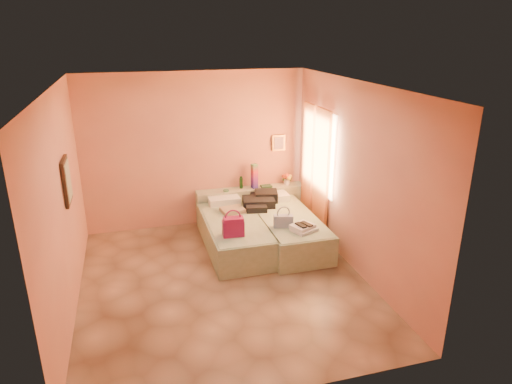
{
  "coord_description": "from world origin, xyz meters",
  "views": [
    {
      "loc": [
        -1.12,
        -5.69,
        3.48
      ],
      "look_at": [
        0.72,
        0.85,
        1.03
      ],
      "focal_mm": 32.0,
      "sensor_mm": 36.0,
      "label": 1
    }
  ],
  "objects_px": {
    "flower_vase": "(287,178)",
    "blue_handbag": "(283,221)",
    "bed_left": "(234,234)",
    "bed_right": "(287,230)",
    "towel_stack": "(304,228)",
    "water_bottle": "(241,183)",
    "green_book": "(266,186)",
    "headboard_ledge": "(251,204)",
    "magenta_handbag": "(233,226)"
  },
  "relations": [
    {
      "from": "water_bottle",
      "to": "green_book",
      "type": "height_order",
      "value": "water_bottle"
    },
    {
      "from": "magenta_handbag",
      "to": "blue_handbag",
      "type": "bearing_deg",
      "value": 10.99
    },
    {
      "from": "green_book",
      "to": "flower_vase",
      "type": "distance_m",
      "value": 0.44
    },
    {
      "from": "headboard_ledge",
      "to": "magenta_handbag",
      "type": "bearing_deg",
      "value": -113.77
    },
    {
      "from": "headboard_ledge",
      "to": "blue_handbag",
      "type": "height_order",
      "value": "blue_handbag"
    },
    {
      "from": "bed_right",
      "to": "magenta_handbag",
      "type": "relative_size",
      "value": 6.23
    },
    {
      "from": "bed_right",
      "to": "blue_handbag",
      "type": "bearing_deg",
      "value": -118.3
    },
    {
      "from": "flower_vase",
      "to": "magenta_handbag",
      "type": "xyz_separation_m",
      "value": [
        -1.43,
        -1.62,
        -0.13
      ]
    },
    {
      "from": "headboard_ledge",
      "to": "green_book",
      "type": "height_order",
      "value": "green_book"
    },
    {
      "from": "water_bottle",
      "to": "green_book",
      "type": "distance_m",
      "value": 0.48
    },
    {
      "from": "flower_vase",
      "to": "magenta_handbag",
      "type": "relative_size",
      "value": 0.82
    },
    {
      "from": "bed_left",
      "to": "towel_stack",
      "type": "height_order",
      "value": "towel_stack"
    },
    {
      "from": "blue_handbag",
      "to": "green_book",
      "type": "bearing_deg",
      "value": 96.97
    },
    {
      "from": "green_book",
      "to": "towel_stack",
      "type": "distance_m",
      "value": 1.74
    },
    {
      "from": "flower_vase",
      "to": "blue_handbag",
      "type": "relative_size",
      "value": 0.87
    },
    {
      "from": "bed_left",
      "to": "bed_right",
      "type": "distance_m",
      "value": 0.9
    },
    {
      "from": "towel_stack",
      "to": "bed_right",
      "type": "bearing_deg",
      "value": 94.65
    },
    {
      "from": "bed_right",
      "to": "towel_stack",
      "type": "height_order",
      "value": "towel_stack"
    },
    {
      "from": "green_book",
      "to": "magenta_handbag",
      "type": "height_order",
      "value": "magenta_handbag"
    },
    {
      "from": "flower_vase",
      "to": "headboard_ledge",
      "type": "bearing_deg",
      "value": 179.86
    },
    {
      "from": "bed_right",
      "to": "magenta_handbag",
      "type": "xyz_separation_m",
      "value": [
        -1.04,
        -0.49,
        0.4
      ]
    },
    {
      "from": "bed_right",
      "to": "water_bottle",
      "type": "xyz_separation_m",
      "value": [
        -0.5,
        1.18,
        0.51
      ]
    },
    {
      "from": "bed_left",
      "to": "bed_right",
      "type": "bearing_deg",
      "value": -5.6
    },
    {
      "from": "green_book",
      "to": "towel_stack",
      "type": "height_order",
      "value": "green_book"
    },
    {
      "from": "water_bottle",
      "to": "blue_handbag",
      "type": "relative_size",
      "value": 0.72
    },
    {
      "from": "bed_left",
      "to": "water_bottle",
      "type": "bearing_deg",
      "value": 70.02
    },
    {
      "from": "blue_handbag",
      "to": "flower_vase",
      "type": "bearing_deg",
      "value": 82.21
    },
    {
      "from": "green_book",
      "to": "flower_vase",
      "type": "xyz_separation_m",
      "value": [
        0.42,
        0.03,
        0.12
      ]
    },
    {
      "from": "blue_handbag",
      "to": "bed_left",
      "type": "bearing_deg",
      "value": 159.04
    },
    {
      "from": "towel_stack",
      "to": "green_book",
      "type": "bearing_deg",
      "value": 92.85
    },
    {
      "from": "bed_left",
      "to": "magenta_handbag",
      "type": "height_order",
      "value": "magenta_handbag"
    },
    {
      "from": "bed_right",
      "to": "green_book",
      "type": "xyz_separation_m",
      "value": [
        -0.04,
        1.11,
        0.42
      ]
    },
    {
      "from": "towel_stack",
      "to": "bed_left",
      "type": "bearing_deg",
      "value": 143.07
    },
    {
      "from": "water_bottle",
      "to": "towel_stack",
      "type": "relative_size",
      "value": 0.63
    },
    {
      "from": "bed_right",
      "to": "water_bottle",
      "type": "bearing_deg",
      "value": 113.16
    },
    {
      "from": "bed_left",
      "to": "water_bottle",
      "type": "height_order",
      "value": "water_bottle"
    },
    {
      "from": "blue_handbag",
      "to": "water_bottle",
      "type": "bearing_deg",
      "value": 114.3
    },
    {
      "from": "flower_vase",
      "to": "blue_handbag",
      "type": "distance_m",
      "value": 1.65
    },
    {
      "from": "bed_left",
      "to": "water_bottle",
      "type": "xyz_separation_m",
      "value": [
        0.4,
        1.09,
        0.51
      ]
    },
    {
      "from": "bed_left",
      "to": "flower_vase",
      "type": "xyz_separation_m",
      "value": [
        1.29,
        1.05,
        0.53
      ]
    },
    {
      "from": "headboard_ledge",
      "to": "flower_vase",
      "type": "bearing_deg",
      "value": -0.14
    },
    {
      "from": "blue_handbag",
      "to": "magenta_handbag",
      "type": "bearing_deg",
      "value": -159.71
    },
    {
      "from": "bed_left",
      "to": "flower_vase",
      "type": "bearing_deg",
      "value": 39.08
    },
    {
      "from": "blue_handbag",
      "to": "headboard_ledge",
      "type": "bearing_deg",
      "value": 108.11
    },
    {
      "from": "green_book",
      "to": "magenta_handbag",
      "type": "xyz_separation_m",
      "value": [
        -1.01,
        -1.59,
        -0.02
      ]
    },
    {
      "from": "bed_right",
      "to": "blue_handbag",
      "type": "xyz_separation_m",
      "value": [
        -0.21,
        -0.39,
        0.35
      ]
    },
    {
      "from": "headboard_ledge",
      "to": "water_bottle",
      "type": "distance_m",
      "value": 0.47
    },
    {
      "from": "green_book",
      "to": "blue_handbag",
      "type": "height_order",
      "value": "blue_handbag"
    },
    {
      "from": "bed_right",
      "to": "flower_vase",
      "type": "height_order",
      "value": "flower_vase"
    },
    {
      "from": "green_book",
      "to": "headboard_ledge",
      "type": "bearing_deg",
      "value": 172.91
    }
  ]
}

